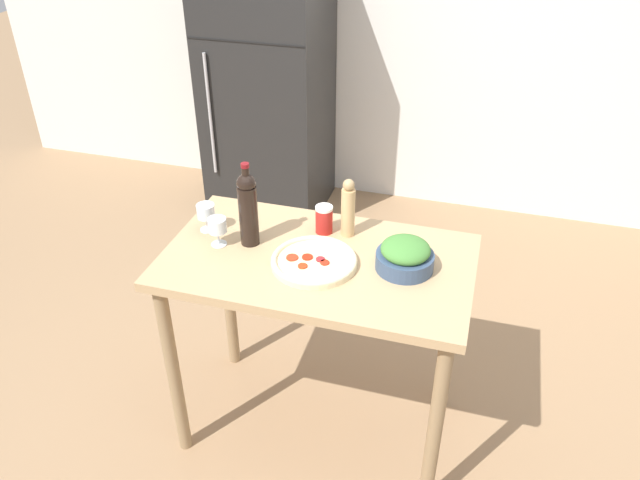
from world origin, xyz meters
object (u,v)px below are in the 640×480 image
Objects in this scene: wine_bottle at (248,207)px; wine_glass_near at (217,227)px; homemade_pizza at (315,261)px; pepper_mill at (348,209)px; refrigerator at (268,87)px; wine_glass_far at (206,213)px; salt_canister at (324,219)px; salad_bowl at (405,256)px.

wine_bottle is 2.95× the size of wine_glass_near.
pepper_mill is at bearing 74.54° from homemade_pizza.
refrigerator is at bearing 108.20° from wine_bottle.
salt_canister is (0.47, 0.12, -0.02)m from wine_glass_far.
wine_glass_far is 0.83m from salad_bowl.
wine_bottle is 0.40m from pepper_mill.
pepper_mill is at bearing 24.57° from wine_glass_near.
homemade_pizza is (-0.07, -0.24, -0.11)m from pepper_mill.
wine_bottle is at bearing 22.46° from wine_glass_near.
pepper_mill is 0.12m from salt_canister.
salad_bowl is at bearing -56.63° from refrigerator.
pepper_mill is 0.27m from homemade_pizza.
wine_glass_near is 0.41m from homemade_pizza.
wine_glass_far is 0.47× the size of pepper_mill.
wine_glass_far is (0.41, -1.84, 0.13)m from refrigerator.
refrigerator is 15.09× the size of salt_canister.
salad_bowl is (0.83, -0.04, -0.03)m from wine_glass_far.
wine_glass_far is at bearing -77.34° from refrigerator.
homemade_pizza is at bearing -105.46° from pepper_mill.
wine_bottle reaches higher than salad_bowl.
salad_bowl is 0.34m from homemade_pizza.
refrigerator reaches higher than wine_glass_far.
salad_bowl is at bearing -2.97° from wine_glass_far.
salad_bowl is at bearing 12.20° from homemade_pizza.
wine_glass_far and salt_canister have the same top height.
homemade_pizza is at bearing -167.80° from salad_bowl.
wine_bottle is at bearing -71.80° from refrigerator.
wine_glass_near is at bearing -155.43° from pepper_mill.
salt_canister is (0.88, -1.72, 0.11)m from refrigerator.
refrigerator reaches higher than homemade_pizza.
salt_canister is at bearing 14.54° from wine_glass_far.
wine_bottle is 0.22m from wine_glass_far.
refrigerator is 2.25m from salad_bowl.
homemade_pizza is at bearing -3.74° from wine_glass_near.
refrigerator is 1.97m from pepper_mill.
pepper_mill is 2.12× the size of salt_canister.
wine_glass_far is 0.48m from salt_canister.
pepper_mill reaches higher than salad_bowl.
homemade_pizza is (-0.33, -0.07, -0.04)m from salad_bowl.
wine_glass_near is at bearing -150.98° from salt_canister.
wine_bottle reaches higher than salt_canister.
homemade_pizza is at bearing -12.98° from wine_glass_far.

